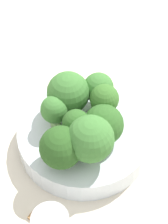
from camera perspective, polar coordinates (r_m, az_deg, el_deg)
name	(u,v)px	position (r m, az deg, el deg)	size (l,w,h in m)	color
ground_plane	(84,144)	(0.50, 0.00, -4.83)	(3.00, 3.00, 0.00)	beige
bowl	(84,136)	(0.49, 0.00, -3.73)	(0.17, 0.17, 0.03)	silver
broccoli_floret_0	(76,126)	(0.44, -1.22, -2.09)	(0.03, 0.03, 0.05)	#84AD66
broccoli_floret_1	(68,93)	(0.47, -2.42, 2.89)	(0.05, 0.05, 0.06)	#7A9E5B
broccoli_floret_2	(103,125)	(0.44, 2.96, -2.01)	(0.05, 0.05, 0.05)	#84AD66
broccoli_floret_3	(90,139)	(0.42, 0.99, -4.19)	(0.05, 0.05, 0.06)	#7A9E5B
broccoli_floret_4	(98,89)	(0.48, 2.20, 3.50)	(0.04, 0.04, 0.05)	#84AD66
broccoli_floret_5	(61,148)	(0.42, -3.52, -5.49)	(0.05, 0.05, 0.05)	#84AD66
broccoli_floret_6	(104,100)	(0.46, 3.11, 1.78)	(0.04, 0.04, 0.06)	#8EB770
broccoli_floret_7	(55,110)	(0.46, -4.49, 0.27)	(0.04, 0.04, 0.05)	#8EB770
almond_crumb_0	(32,215)	(0.44, -7.91, -15.34)	(0.01, 0.01, 0.01)	olive
almond_crumb_1	(48,207)	(0.45, -5.51, -14.22)	(0.01, 0.01, 0.01)	#AD7F4C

